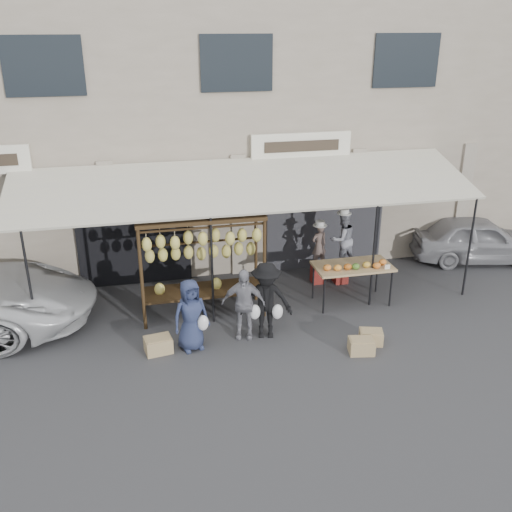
{
  "coord_description": "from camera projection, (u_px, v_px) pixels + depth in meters",
  "views": [
    {
      "loc": [
        -2.44,
        -9.34,
        5.85
      ],
      "look_at": [
        -0.03,
        1.4,
        1.3
      ],
      "focal_mm": 40.0,
      "sensor_mm": 36.0,
      "label": 1
    }
  ],
  "objects": [
    {
      "name": "crate_far",
      "position": [
        158.0,
        345.0,
        10.83
      ],
      "size": [
        0.55,
        0.45,
        0.3
      ],
      "primitive_type": "cube",
      "rotation": [
        0.0,
        0.0,
        0.16
      ],
      "color": "tan",
      "rests_on": "ground_plane"
    },
    {
      "name": "awning",
      "position": [
        249.0,
        186.0,
        12.23
      ],
      "size": [
        10.0,
        2.35,
        2.92
      ],
      "color": "#BAB4A5",
      "rests_on": "ground_plane"
    },
    {
      "name": "stool_right",
      "position": [
        340.0,
        274.0,
        13.71
      ],
      "size": [
        0.38,
        0.38,
        0.44
      ],
      "primitive_type": "cube",
      "rotation": [
        0.0,
        0.0,
        -0.23
      ],
      "color": "maroon",
      "rests_on": "ground_plane"
    },
    {
      "name": "crate_near_b",
      "position": [
        371.0,
        337.0,
        11.13
      ],
      "size": [
        0.52,
        0.45,
        0.27
      ],
      "primitive_type": "cube",
      "rotation": [
        0.0,
        0.0,
        -0.29
      ],
      "color": "tan",
      "rests_on": "ground_plane"
    },
    {
      "name": "customer_mid",
      "position": [
        243.0,
        304.0,
        11.14
      ],
      "size": [
        0.92,
        0.57,
        1.46
      ],
      "primitive_type": "imported",
      "rotation": [
        0.0,
        0.0,
        -0.26
      ],
      "color": "gray",
      "rests_on": "ground_plane"
    },
    {
      "name": "customer_right",
      "position": [
        266.0,
        301.0,
        11.13
      ],
      "size": [
        1.12,
        0.79,
        1.58
      ],
      "primitive_type": "imported",
      "rotation": [
        0.0,
        0.0,
        -0.21
      ],
      "color": "black",
      "rests_on": "ground_plane"
    },
    {
      "name": "vendor_left",
      "position": [
        319.0,
        245.0,
        13.42
      ],
      "size": [
        0.43,
        0.33,
        1.06
      ],
      "primitive_type": "imported",
      "rotation": [
        0.0,
        0.0,
        3.34
      ],
      "color": "brown",
      "rests_on": "stool_left"
    },
    {
      "name": "crate_near_a",
      "position": [
        361.0,
        346.0,
        10.81
      ],
      "size": [
        0.52,
        0.43,
        0.28
      ],
      "primitive_type": "cube",
      "rotation": [
        0.0,
        0.0,
        -0.18
      ],
      "color": "tan",
      "rests_on": "ground_plane"
    },
    {
      "name": "sedan",
      "position": [
        479.0,
        239.0,
        14.83
      ],
      "size": [
        3.7,
        2.13,
        1.18
      ],
      "primitive_type": "imported",
      "rotation": [
        0.0,
        0.0,
        1.35
      ],
      "color": "gray",
      "rests_on": "ground_plane"
    },
    {
      "name": "vendor_right",
      "position": [
        342.0,
        239.0,
        13.37
      ],
      "size": [
        0.76,
        0.66,
        1.34
      ],
      "primitive_type": "imported",
      "rotation": [
        0.0,
        0.0,
        3.42
      ],
      "color": "#8D8F9D",
      "rests_on": "stool_right"
    },
    {
      "name": "banana_rack",
      "position": [
        201.0,
        247.0,
        11.67
      ],
      "size": [
        2.6,
        0.9,
        2.24
      ],
      "color": "#2F200F",
      "rests_on": "ground_plane"
    },
    {
      "name": "customer_left",
      "position": [
        191.0,
        315.0,
        10.74
      ],
      "size": [
        0.8,
        0.64,
        1.43
      ],
      "primitive_type": "imported",
      "rotation": [
        0.0,
        0.0,
        0.29
      ],
      "color": "#262E4F",
      "rests_on": "ground_plane"
    },
    {
      "name": "produce_table",
      "position": [
        354.0,
        267.0,
        12.44
      ],
      "size": [
        1.7,
        0.9,
        1.04
      ],
      "color": "tan",
      "rests_on": "ground_plane"
    },
    {
      "name": "stool_left",
      "position": [
        318.0,
        274.0,
        13.7
      ],
      "size": [
        0.35,
        0.35,
        0.42
      ],
      "primitive_type": "cube",
      "rotation": [
        0.0,
        0.0,
        0.17
      ],
      "color": "maroon",
      "rests_on": "ground_plane"
    },
    {
      "name": "ground_plane",
      "position": [
        273.0,
        344.0,
        11.15
      ],
      "size": [
        90.0,
        90.0,
        0.0
      ],
      "primitive_type": "plane",
      "color": "#2D2D30"
    },
    {
      "name": "shophouse",
      "position": [
        217.0,
        108.0,
        15.62
      ],
      "size": [
        24.0,
        6.15,
        7.3
      ],
      "color": "gray",
      "rests_on": "ground_plane"
    }
  ]
}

